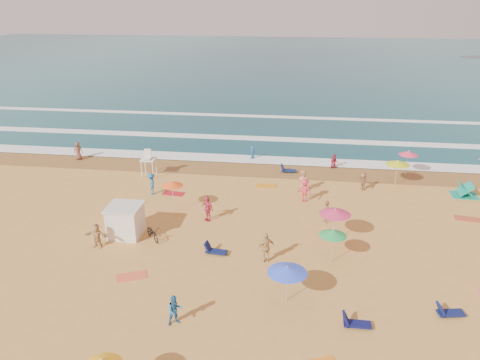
# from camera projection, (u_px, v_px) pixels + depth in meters

# --- Properties ---
(ground) EXTENTS (220.00, 220.00, 0.00)m
(ground) POSITION_uv_depth(u_px,v_px,m) (211.00, 233.00, 31.32)
(ground) COLOR gold
(ground) RESTS_ON ground
(ocean) EXTENTS (220.00, 140.00, 0.18)m
(ocean) POSITION_uv_depth(u_px,v_px,m) (279.00, 63.00, 108.65)
(ocean) COLOR #0C4756
(ocean) RESTS_ON ground
(wet_sand) EXTENTS (220.00, 220.00, 0.00)m
(wet_sand) POSITION_uv_depth(u_px,v_px,m) (237.00, 168.00, 42.83)
(wet_sand) COLOR olive
(wet_sand) RESTS_ON ground
(surf_foam) EXTENTS (200.00, 18.70, 0.05)m
(surf_foam) POSITION_uv_depth(u_px,v_px,m) (248.00, 140.00, 50.91)
(surf_foam) COLOR white
(surf_foam) RESTS_ON ground
(cabana) EXTENTS (2.00, 2.00, 2.00)m
(cabana) POSITION_uv_depth(u_px,v_px,m) (125.00, 222.00, 30.66)
(cabana) COLOR white
(cabana) RESTS_ON ground
(cabana_roof) EXTENTS (2.20, 2.20, 0.12)m
(cabana_roof) POSITION_uv_depth(u_px,v_px,m) (124.00, 207.00, 30.27)
(cabana_roof) COLOR silver
(cabana_roof) RESTS_ON cabana
(bicycle) EXTENTS (1.60, 1.77, 0.93)m
(bicycle) POSITION_uv_depth(u_px,v_px,m) (153.00, 233.00, 30.35)
(bicycle) COLOR black
(bicycle) RESTS_ON ground
(lifeguard_stand) EXTENTS (1.20, 1.20, 2.10)m
(lifeguard_stand) POSITION_uv_depth(u_px,v_px,m) (149.00, 165.00, 40.70)
(lifeguard_stand) COLOR white
(lifeguard_stand) RESTS_ON ground
(beach_umbrellas) EXTENTS (59.88, 30.05, 0.80)m
(beach_umbrellas) POSITION_uv_depth(u_px,v_px,m) (240.00, 213.00, 29.45)
(beach_umbrellas) COLOR #3756FB
(beach_umbrellas) RESTS_ON ground
(loungers) EXTENTS (47.47, 25.62, 0.34)m
(loungers) POSITION_uv_depth(u_px,v_px,m) (322.00, 253.00, 28.55)
(loungers) COLOR #0F204D
(loungers) RESTS_ON ground
(towels) EXTENTS (34.25, 23.24, 0.03)m
(towels) POSITION_uv_depth(u_px,v_px,m) (219.00, 256.00, 28.50)
(towels) COLOR #D51A46
(towels) RESTS_ON ground
(beachgoers) EXTENTS (49.35, 27.07, 2.15)m
(beachgoers) POSITION_uv_depth(u_px,v_px,m) (208.00, 196.00, 34.89)
(beachgoers) COLOR #B47953
(beachgoers) RESTS_ON ground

